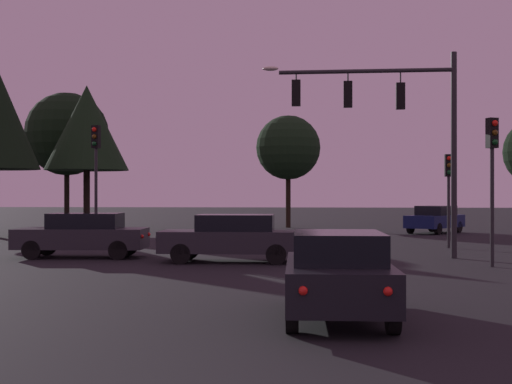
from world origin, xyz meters
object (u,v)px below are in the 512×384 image
(traffic_light_corner_right, at_px, (492,161))
(car_crossing_left, at_px, (232,237))
(traffic_signal_mast_arm, at_px, (392,114))
(tree_left_far, at_px, (288,148))
(traffic_light_corner_left, at_px, (96,162))
(tree_center_horizon, at_px, (67,134))
(car_far_lane, at_px, (435,219))
(tree_behind_sign, at_px, (87,128))
(traffic_light_median, at_px, (449,181))
(car_nearside_lane, at_px, (338,274))
(car_crossing_right, at_px, (83,234))

(traffic_light_corner_right, xyz_separation_m, car_crossing_left, (-7.91, 0.97, -2.35))
(traffic_signal_mast_arm, bearing_deg, tree_left_far, 100.82)
(traffic_light_corner_left, relative_size, tree_center_horizon, 0.58)
(car_far_lane, distance_m, tree_center_horizon, 22.62)
(car_crossing_left, distance_m, tree_center_horizon, 24.22)
(traffic_light_corner_right, xyz_separation_m, tree_behind_sign, (-17.63, 16.70, 2.66))
(traffic_signal_mast_arm, distance_m, traffic_light_corner_right, 4.28)
(tree_center_horizon, bearing_deg, traffic_signal_mast_arm, -45.97)
(traffic_signal_mast_arm, height_order, traffic_light_median, traffic_signal_mast_arm)
(traffic_light_median, relative_size, car_nearside_lane, 0.92)
(car_crossing_right, relative_size, tree_center_horizon, 0.54)
(tree_behind_sign, bearing_deg, traffic_light_corner_left, -70.71)
(tree_left_far, distance_m, tree_center_horizon, 13.94)
(traffic_light_corner_right, height_order, car_far_lane, traffic_light_corner_right)
(car_nearside_lane, relative_size, tree_left_far, 0.57)
(tree_behind_sign, height_order, tree_left_far, tree_behind_sign)
(traffic_light_corner_left, relative_size, car_nearside_lane, 1.19)
(car_crossing_left, distance_m, car_crossing_right, 5.42)
(car_crossing_left, relative_size, car_far_lane, 1.06)
(car_crossing_left, relative_size, tree_left_far, 0.63)
(car_nearside_lane, relative_size, car_crossing_left, 0.90)
(tree_behind_sign, bearing_deg, car_crossing_left, -58.29)
(traffic_signal_mast_arm, relative_size, tree_left_far, 0.96)
(traffic_signal_mast_arm, bearing_deg, traffic_light_corner_right, -47.73)
(traffic_light_corner_left, height_order, tree_behind_sign, tree_behind_sign)
(car_crossing_right, height_order, tree_left_far, tree_left_far)
(traffic_light_corner_left, xyz_separation_m, car_crossing_left, (5.95, -4.94, -2.64))
(traffic_light_corner_right, relative_size, car_nearside_lane, 1.08)
(traffic_signal_mast_arm, bearing_deg, tree_center_horizon, 134.03)
(traffic_light_corner_right, xyz_separation_m, traffic_light_median, (0.18, 7.47, -0.45))
(traffic_light_median, distance_m, tree_behind_sign, 20.30)
(traffic_signal_mast_arm, relative_size, traffic_light_corner_right, 1.57)
(traffic_light_corner_right, distance_m, car_crossing_right, 13.57)
(traffic_light_corner_left, height_order, tree_left_far, tree_left_far)
(traffic_light_corner_right, bearing_deg, car_crossing_left, 173.00)
(traffic_light_corner_left, xyz_separation_m, car_nearside_lane, (8.86, -15.10, -2.64))
(traffic_signal_mast_arm, distance_m, tree_center_horizon, 25.42)
(traffic_signal_mast_arm, xyz_separation_m, tree_left_far, (-4.10, 21.45, 0.27))
(traffic_light_median, bearing_deg, tree_left_far, 112.26)
(traffic_light_median, distance_m, car_far_lane, 11.18)
(traffic_light_median, height_order, car_crossing_right, traffic_light_median)
(traffic_signal_mast_arm, relative_size, car_far_lane, 1.63)
(traffic_signal_mast_arm, distance_m, traffic_light_corner_left, 11.72)
(traffic_light_corner_left, distance_m, tree_behind_sign, 11.67)
(traffic_signal_mast_arm, relative_size, car_crossing_left, 1.53)
(car_nearside_lane, height_order, car_crossing_right, same)
(traffic_signal_mast_arm, bearing_deg, traffic_light_corner_left, 164.93)
(traffic_light_corner_left, distance_m, tree_center_horizon, 16.72)
(traffic_light_median, xyz_separation_m, tree_left_far, (-6.91, 16.88, 2.47))
(traffic_light_median, relative_size, car_crossing_right, 0.84)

